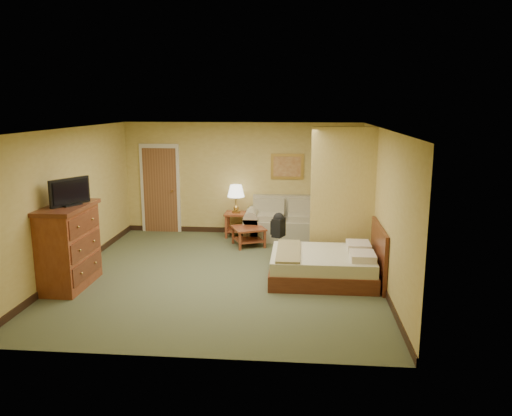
# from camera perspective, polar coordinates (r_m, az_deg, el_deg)

# --- Properties ---
(floor) EXTENTS (6.00, 6.00, 0.00)m
(floor) POSITION_cam_1_polar(r_m,az_deg,el_deg) (9.07, -3.75, -7.61)
(floor) COLOR #4C5336
(floor) RESTS_ON ground
(ceiling) EXTENTS (6.00, 6.00, 0.00)m
(ceiling) POSITION_cam_1_polar(r_m,az_deg,el_deg) (8.56, -3.99, 9.03)
(ceiling) COLOR white
(ceiling) RESTS_ON back_wall
(back_wall) EXTENTS (5.50, 0.02, 2.60)m
(back_wall) POSITION_cam_1_polar(r_m,az_deg,el_deg) (11.65, -1.59, 3.37)
(back_wall) COLOR tan
(back_wall) RESTS_ON floor
(left_wall) EXTENTS (0.02, 6.00, 2.60)m
(left_wall) POSITION_cam_1_polar(r_m,az_deg,el_deg) (9.54, -20.42, 0.73)
(left_wall) COLOR tan
(left_wall) RESTS_ON floor
(right_wall) EXTENTS (0.02, 6.00, 2.60)m
(right_wall) POSITION_cam_1_polar(r_m,az_deg,el_deg) (8.73, 14.26, 0.14)
(right_wall) COLOR tan
(right_wall) RESTS_ON floor
(partition) EXTENTS (1.20, 0.15, 2.60)m
(partition) POSITION_cam_1_polar(r_m,az_deg,el_deg) (9.56, 9.85, 1.33)
(partition) COLOR tan
(partition) RESTS_ON floor
(door) EXTENTS (0.94, 0.16, 2.10)m
(door) POSITION_cam_1_polar(r_m,az_deg,el_deg) (12.04, -10.87, 2.15)
(door) COLOR beige
(door) RESTS_ON floor
(baseboard) EXTENTS (5.50, 0.02, 0.12)m
(baseboard) POSITION_cam_1_polar(r_m,az_deg,el_deg) (11.88, -1.56, -2.56)
(baseboard) COLOR black
(baseboard) RESTS_ON floor
(loveseat) EXTENTS (1.88, 0.87, 0.95)m
(loveseat) POSITION_cam_1_polar(r_m,az_deg,el_deg) (11.35, 3.45, -1.97)
(loveseat) COLOR tan
(loveseat) RESTS_ON floor
(side_table) EXTENTS (0.51, 0.51, 0.56)m
(side_table) POSITION_cam_1_polar(r_m,az_deg,el_deg) (11.49, -2.28, -1.46)
(side_table) COLOR maroon
(side_table) RESTS_ON floor
(table_lamp) EXTENTS (0.39, 0.39, 0.64)m
(table_lamp) POSITION_cam_1_polar(r_m,az_deg,el_deg) (11.36, -2.31, 1.87)
(table_lamp) COLOR #AF8A40
(table_lamp) RESTS_ON side_table
(coffee_table) EXTENTS (0.84, 0.84, 0.41)m
(coffee_table) POSITION_cam_1_polar(r_m,az_deg,el_deg) (10.74, -0.85, -2.83)
(coffee_table) COLOR maroon
(coffee_table) RESTS_ON floor
(wall_picture) EXTENTS (0.75, 0.04, 0.59)m
(wall_picture) POSITION_cam_1_polar(r_m,az_deg,el_deg) (11.51, 3.58, 4.76)
(wall_picture) COLOR #B78E3F
(wall_picture) RESTS_ON back_wall
(dresser) EXTENTS (0.68, 1.30, 1.39)m
(dresser) POSITION_cam_1_polar(r_m,az_deg,el_deg) (8.87, -20.68, -4.08)
(dresser) COLOR maroon
(dresser) RESTS_ON floor
(tv) EXTENTS (0.40, 0.68, 0.45)m
(tv) POSITION_cam_1_polar(r_m,az_deg,el_deg) (8.63, -20.51, 1.65)
(tv) COLOR black
(tv) RESTS_ON dresser
(bed) EXTENTS (1.89, 1.52, 0.99)m
(bed) POSITION_cam_1_polar(r_m,az_deg,el_deg) (8.80, 8.04, -6.46)
(bed) COLOR #512213
(bed) RESTS_ON floor
(backpack) EXTENTS (0.27, 0.32, 0.47)m
(backpack) POSITION_cam_1_polar(r_m,az_deg,el_deg) (9.65, 2.60, -1.85)
(backpack) COLOR black
(backpack) RESTS_ON bed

